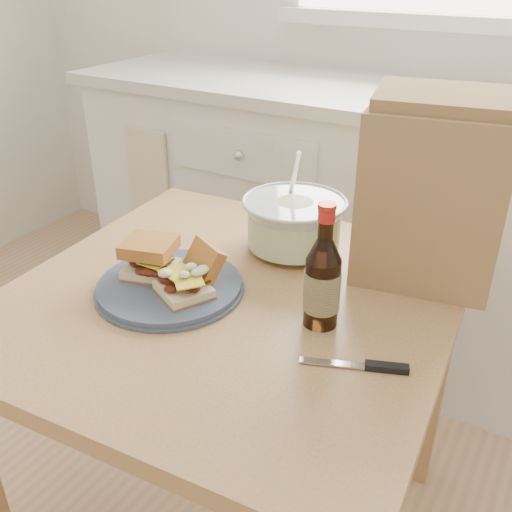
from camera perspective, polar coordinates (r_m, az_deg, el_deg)
The scene contains 9 objects.
cabinet_run at distance 2.05m, azimuth 15.12°, elevation 2.40°, with size 2.50×0.64×0.94m.
dining_table at distance 1.21m, azimuth -2.47°, elevation -7.92°, with size 0.93×0.93×0.72m.
plate at distance 1.17m, azimuth -8.62°, elevation -3.03°, with size 0.29×0.29×0.02m, color #3B485F.
sandwich_left at distance 1.19m, azimuth -10.54°, elevation -0.09°, with size 0.12×0.12×0.08m.
sandwich_right at distance 1.12m, azimuth -6.64°, elevation -2.07°, with size 0.13×0.17×0.08m.
coleslaw_bowl at distance 1.30m, azimuth 3.82°, elevation 3.08°, with size 0.24×0.24×0.24m.
beer_bottle at distance 1.02m, azimuth 6.66°, elevation -2.51°, with size 0.07×0.07×0.24m.
knife at distance 0.97m, azimuth 11.60°, elevation -10.75°, with size 0.17×0.08×0.01m.
paper_bag at distance 1.18m, azimuth 17.08°, elevation 5.46°, with size 0.27×0.18×0.35m, color #A2804E.
Camera 1 is at (0.46, -0.11, 1.33)m, focal length 40.00 mm.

